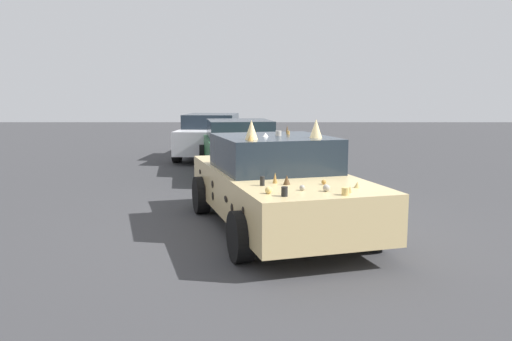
# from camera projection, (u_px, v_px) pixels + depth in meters

# --- Properties ---
(ground_plane) EXTENTS (60.00, 60.00, 0.00)m
(ground_plane) POSITION_uv_depth(u_px,v_px,m) (276.00, 229.00, 7.78)
(ground_plane) COLOR #38383A
(art_car_decorated) EXTENTS (4.67, 2.91, 1.68)m
(art_car_decorated) POSITION_uv_depth(u_px,v_px,m) (275.00, 184.00, 7.70)
(art_car_decorated) COLOR #D8BC7F
(art_car_decorated) RESTS_ON ground
(parked_sedan_behind_left) EXTENTS (4.62, 2.49, 1.37)m
(parked_sedan_behind_left) POSITION_uv_depth(u_px,v_px,m) (240.00, 147.00, 13.17)
(parked_sedan_behind_left) COLOR #1E602D
(parked_sedan_behind_left) RESTS_ON ground
(parked_sedan_row_back_center) EXTENTS (4.56, 2.17, 1.41)m
(parked_sedan_row_back_center) POSITION_uv_depth(u_px,v_px,m) (212.00, 135.00, 16.51)
(parked_sedan_row_back_center) COLOR silver
(parked_sedan_row_back_center) RESTS_ON ground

